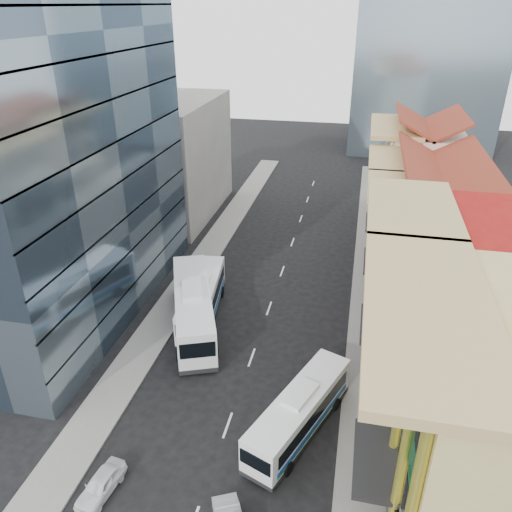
% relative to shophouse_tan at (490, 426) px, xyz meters
% --- Properties ---
extents(sidewalk_right, '(3.00, 90.00, 0.15)m').
position_rel_shophouse_tan_xyz_m(sidewalk_right, '(-5.50, 17.00, -5.92)').
color(sidewalk_right, slate).
rests_on(sidewalk_right, ground).
extents(sidewalk_left, '(3.00, 90.00, 0.15)m').
position_rel_shophouse_tan_xyz_m(sidewalk_left, '(-22.50, 17.00, -5.92)').
color(sidewalk_left, slate).
rests_on(sidewalk_left, ground).
extents(shophouse_tan, '(8.00, 14.00, 12.00)m').
position_rel_shophouse_tan_xyz_m(shophouse_tan, '(0.00, 0.00, 0.00)').
color(shophouse_tan, '#CFBF77').
rests_on(shophouse_tan, ground).
extents(shophouse_red, '(8.00, 10.00, 12.00)m').
position_rel_shophouse_tan_xyz_m(shophouse_red, '(0.00, 12.00, 0.00)').
color(shophouse_red, maroon).
rests_on(shophouse_red, ground).
extents(shophouse_cream_near, '(8.00, 9.00, 10.00)m').
position_rel_shophouse_tan_xyz_m(shophouse_cream_near, '(0.00, 21.50, -1.00)').
color(shophouse_cream_near, silver).
rests_on(shophouse_cream_near, ground).
extents(shophouse_cream_mid, '(8.00, 9.00, 10.00)m').
position_rel_shophouse_tan_xyz_m(shophouse_cream_mid, '(0.00, 30.50, -1.00)').
color(shophouse_cream_mid, silver).
rests_on(shophouse_cream_mid, ground).
extents(shophouse_cream_far, '(8.00, 12.00, 11.00)m').
position_rel_shophouse_tan_xyz_m(shophouse_cream_far, '(0.00, 41.00, -0.50)').
color(shophouse_cream_far, silver).
rests_on(shophouse_cream_far, ground).
extents(office_tower, '(12.00, 26.00, 30.00)m').
position_rel_shophouse_tan_xyz_m(office_tower, '(-31.00, 14.00, 9.00)').
color(office_tower, '#394A5B').
rests_on(office_tower, ground).
extents(office_block_far, '(10.00, 18.00, 14.00)m').
position_rel_shophouse_tan_xyz_m(office_block_far, '(-30.00, 37.00, 1.00)').
color(office_block_far, gray).
rests_on(office_block_far, ground).
extents(bus_left_near, '(7.30, 12.67, 4.00)m').
position_rel_shophouse_tan_xyz_m(bus_left_near, '(-19.50, 12.80, -4.00)').
color(bus_left_near, white).
rests_on(bus_left_near, ground).
extents(bus_left_far, '(3.84, 10.85, 3.41)m').
position_rel_shophouse_tan_xyz_m(bus_left_far, '(-19.39, 14.75, -4.30)').
color(bus_left_far, white).
rests_on(bus_left_far, ground).
extents(bus_right, '(5.79, 10.01, 3.16)m').
position_rel_shophouse_tan_xyz_m(bus_right, '(-9.51, 3.54, -4.42)').
color(bus_right, white).
rests_on(bus_right, ground).
extents(sedan_left, '(1.88, 3.63, 1.18)m').
position_rel_shophouse_tan_xyz_m(sedan_left, '(-19.50, -3.19, -5.41)').
color(sedan_left, white).
rests_on(sedan_left, ground).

